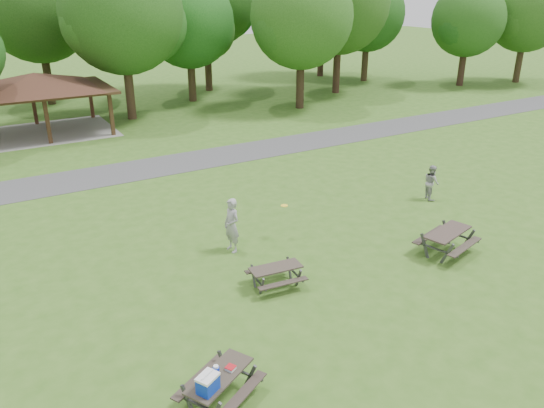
{
  "coord_description": "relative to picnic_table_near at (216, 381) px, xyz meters",
  "views": [
    {
      "loc": [
        -8.04,
        -11.4,
        8.76
      ],
      "look_at": [
        1.0,
        4.0,
        1.3
      ],
      "focal_mm": 35.0,
      "sensor_mm": 36.0,
      "label": 1
    }
  ],
  "objects": [
    {
      "name": "ground",
      "position": [
        4.44,
        2.84,
        -0.7
      ],
      "size": [
        160.0,
        160.0,
        0.0
      ],
      "primitive_type": "plane",
      "color": "#355E1A",
      "rests_on": "ground"
    },
    {
      "name": "asphalt_path",
      "position": [
        4.44,
        16.84,
        -0.69
      ],
      "size": [
        120.0,
        3.2,
        0.02
      ],
      "primitive_type": "cube",
      "color": "#404042",
      "rests_on": "ground"
    },
    {
      "name": "pavilion",
      "position": [
        0.44,
        26.84,
        2.36
      ],
      "size": [
        8.6,
        7.01,
        3.76
      ],
      "color": "#312011",
      "rests_on": "ground"
    },
    {
      "name": "tree_row_e",
      "position": [
        6.54,
        27.86,
        6.08
      ],
      "size": [
        8.4,
        8.0,
        11.02
      ],
      "color": "#322216",
      "rests_on": "ground"
    },
    {
      "name": "tree_row_f",
      "position": [
        12.52,
        31.36,
        5.14
      ],
      "size": [
        7.35,
        7.0,
        9.55
      ],
      "color": "#312316",
      "rests_on": "ground"
    },
    {
      "name": "tree_row_g",
      "position": [
        18.53,
        24.86,
        5.63
      ],
      "size": [
        7.77,
        7.4,
        10.25
      ],
      "color": "black",
      "rests_on": "ground"
    },
    {
      "name": "tree_row_h",
      "position": [
        24.54,
        28.36,
        6.33
      ],
      "size": [
        8.61,
        8.2,
        11.37
      ],
      "color": "black",
      "rests_on": "ground"
    },
    {
      "name": "tree_row_i",
      "position": [
        30.52,
        31.86,
        5.21
      ],
      "size": [
        7.14,
        6.8,
        9.52
      ],
      "color": "#312215",
      "rests_on": "ground"
    },
    {
      "name": "tree_row_j",
      "position": [
        36.52,
        25.36,
        4.86
      ],
      "size": [
        6.72,
        6.4,
        8.96
      ],
      "color": "black",
      "rests_on": "ground"
    },
    {
      "name": "tree_deep_b",
      "position": [
        2.54,
        35.86,
        6.19
      ],
      "size": [
        8.4,
        8.0,
        11.13
      ],
      "color": "black",
      "rests_on": "ground"
    },
    {
      "name": "tree_deep_c",
      "position": [
        15.54,
        34.86,
        6.75
      ],
      "size": [
        8.82,
        8.4,
        11.9
      ],
      "color": "#311F15",
      "rests_on": "ground"
    },
    {
      "name": "tree_deep_d",
      "position": [
        28.54,
        36.36,
        6.33
      ],
      "size": [
        8.4,
        8.0,
        11.27
      ],
      "color": "black",
      "rests_on": "ground"
    },
    {
      "name": "tree_flank_right",
      "position": [
        42.53,
        23.86,
        5.46
      ],
      "size": [
        7.56,
        7.2,
        9.97
      ],
      "color": "black",
      "rests_on": "ground"
    },
    {
      "name": "picnic_table_near",
      "position": [
        0.0,
        0.0,
        0.0
      ],
      "size": [
        2.21,
        2.07,
        1.22
      ],
      "color": "#2F2822",
      "rests_on": "ground"
    },
    {
      "name": "picnic_table_middle",
      "position": [
        3.74,
        3.71,
        -0.18
      ],
      "size": [
        1.74,
        1.46,
        0.7
      ],
      "color": "#322A24",
      "rests_on": "ground"
    },
    {
      "name": "picnic_table_far",
      "position": [
        10.01,
        2.59,
        -0.06
      ],
      "size": [
        2.34,
        2.06,
        0.86
      ],
      "color": "#322824",
      "rests_on": "ground"
    },
    {
      "name": "frisbee_in_flight",
      "position": [
        5.78,
        6.54,
        0.57
      ],
      "size": [
        0.33,
        0.33,
        0.02
      ],
      "color": "yellow",
      "rests_on": "ground"
    },
    {
      "name": "frisbee_thrower",
      "position": [
        3.64,
        6.54,
        0.28
      ],
      "size": [
        0.57,
        0.78,
        1.96
      ],
      "primitive_type": "imported",
      "rotation": [
        0.0,
        0.0,
        -1.42
      ],
      "color": "#959698",
      "rests_on": "ground"
    },
    {
      "name": "frisbee_catcher",
      "position": [
        13.29,
        6.54,
        0.07
      ],
      "size": [
        0.81,
        0.91,
        1.54
      ],
      "primitive_type": "imported",
      "rotation": [
        0.0,
        0.0,
        1.22
      ],
      "color": "#969698",
      "rests_on": "ground"
    }
  ]
}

